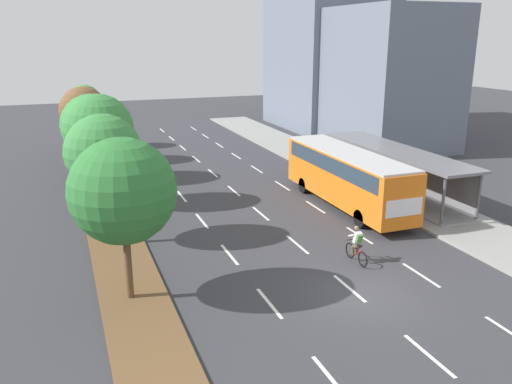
{
  "coord_description": "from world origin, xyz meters",
  "views": [
    {
      "loc": [
        -10.3,
        -15.91,
        9.78
      ],
      "look_at": [
        -0.14,
        11.09,
        1.2
      ],
      "focal_mm": 36.7,
      "sensor_mm": 36.0,
      "label": 1
    }
  ],
  "objects": [
    {
      "name": "ground_plane",
      "position": [
        0.0,
        0.0,
        0.0
      ],
      "size": [
        140.0,
        140.0,
        0.0
      ],
      "primitive_type": "plane",
      "color": "#38383D"
    },
    {
      "name": "median_strip",
      "position": [
        -8.3,
        20.0,
        0.06
      ],
      "size": [
        2.6,
        52.0,
        0.12
      ],
      "primitive_type": "cube",
      "color": "brown",
      "rests_on": "ground"
    },
    {
      "name": "sidewalk_right",
      "position": [
        9.25,
        20.0,
        0.07
      ],
      "size": [
        4.5,
        52.0,
        0.15
      ],
      "primitive_type": "cube",
      "color": "gray",
      "rests_on": "ground"
    },
    {
      "name": "lane_divider_left",
      "position": [
        -3.5,
        18.12,
        0.0
      ],
      "size": [
        0.14,
        47.24,
        0.01
      ],
      "color": "white",
      "rests_on": "ground"
    },
    {
      "name": "lane_divider_center",
      "position": [
        0.0,
        18.12,
        0.0
      ],
      "size": [
        0.14,
        47.24,
        0.01
      ],
      "color": "white",
      "rests_on": "ground"
    },
    {
      "name": "lane_divider_right",
      "position": [
        3.5,
        18.12,
        0.0
      ],
      "size": [
        0.14,
        47.24,
        0.01
      ],
      "color": "white",
      "rests_on": "ground"
    },
    {
      "name": "bus_shelter",
      "position": [
        9.53,
        11.1,
        1.87
      ],
      "size": [
        2.9,
        13.01,
        2.86
      ],
      "color": "gray",
      "rests_on": "sidewalk_right"
    },
    {
      "name": "bus",
      "position": [
        5.25,
        10.16,
        2.07
      ],
      "size": [
        2.54,
        11.29,
        3.37
      ],
      "color": "orange",
      "rests_on": "ground"
    },
    {
      "name": "cyclist",
      "position": [
        1.59,
        2.85,
        0.79
      ],
      "size": [
        0.46,
        1.82,
        1.71
      ],
      "color": "black",
      "rests_on": "ground"
    },
    {
      "name": "median_tree_nearest",
      "position": [
        -8.42,
        2.88,
        4.37
      ],
      "size": [
        3.96,
        3.96,
        6.24
      ],
      "color": "brown",
      "rests_on": "median_strip"
    },
    {
      "name": "median_tree_second",
      "position": [
        -8.55,
        9.02,
        4.58
      ],
      "size": [
        3.62,
        3.62,
        6.28
      ],
      "color": "brown",
      "rests_on": "median_strip"
    },
    {
      "name": "median_tree_third",
      "position": [
        -8.28,
        15.16,
        4.68
      ],
      "size": [
        4.04,
        4.04,
        6.59
      ],
      "color": "brown",
      "rests_on": "median_strip"
    },
    {
      "name": "median_tree_fourth",
      "position": [
        -8.24,
        21.3,
        3.96
      ],
      "size": [
        4.29,
        4.29,
        5.99
      ],
      "color": "brown",
      "rests_on": "median_strip"
    },
    {
      "name": "median_tree_fifth",
      "position": [
        -8.46,
        27.44,
        4.2
      ],
      "size": [
        3.76,
        3.76,
        5.97
      ],
      "color": "brown",
      "rests_on": "median_strip"
    },
    {
      "name": "median_tree_farthest",
      "position": [
        -8.09,
        33.58,
        4.18
      ],
      "size": [
        3.03,
        3.03,
        5.6
      ],
      "color": "brown",
      "rests_on": "median_strip"
    },
    {
      "name": "building_near_right",
      "position": [
        17.82,
        24.92,
        6.19
      ],
      "size": [
        8.5,
        11.72,
        12.38
      ],
      "primitive_type": "cube",
      "color": "slate",
      "rests_on": "ground"
    },
    {
      "name": "building_mid_right",
      "position": [
        17.94,
        36.81,
        8.98
      ],
      "size": [
        10.02,
        13.1,
        17.97
      ],
      "primitive_type": "cube",
      "color": "slate",
      "rests_on": "ground"
    }
  ]
}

